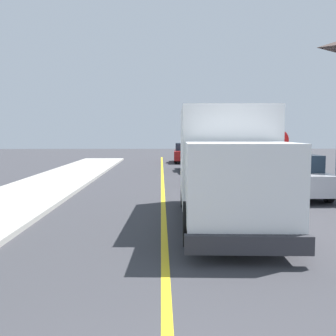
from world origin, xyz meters
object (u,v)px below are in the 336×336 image
object	(u,v)px
parked_van_across	(294,177)
stop_sign	(278,151)
box_truck	(224,159)
parked_car_near	(215,168)
parked_car_mid	(197,159)
parked_car_far	(185,153)

from	to	relation	value
parked_van_across	stop_sign	distance (m)	1.71
box_truck	parked_car_near	world-z (taller)	box_truck
parked_car_near	parked_car_mid	size ratio (longest dim) A/B	1.00
parked_car_far	stop_sign	world-z (taller)	stop_sign
parked_car_mid	parked_car_far	size ratio (longest dim) A/B	0.99
stop_sign	box_truck	bearing A→B (deg)	-128.56
parked_car_near	stop_sign	world-z (taller)	stop_sign
parked_car_mid	parked_car_near	bearing A→B (deg)	-88.12
box_truck	parked_van_across	world-z (taller)	box_truck
parked_car_mid	stop_sign	bearing A→B (deg)	-80.44
box_truck	parked_car_mid	size ratio (longest dim) A/B	1.63
box_truck	parked_car_near	bearing A→B (deg)	83.69
box_truck	stop_sign	distance (m)	4.07
parked_car_near	parked_car_mid	bearing A→B (deg)	91.88
parked_van_across	box_truck	bearing A→B (deg)	-130.30
box_truck	parked_van_across	xyz separation A→B (m)	(3.49, 4.11, -0.97)
parked_car_far	stop_sign	xyz separation A→B (m)	(2.27, -18.78, 1.06)
box_truck	parked_car_mid	xyz separation A→B (m)	(0.62, 14.54, -0.97)
stop_sign	parked_car_mid	bearing A→B (deg)	99.56
parked_car_far	parked_car_near	bearing A→B (deg)	-87.66
parked_car_far	parked_van_across	xyz separation A→B (m)	(3.22, -17.85, 0.00)
box_truck	parked_van_across	size ratio (longest dim) A/B	1.65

